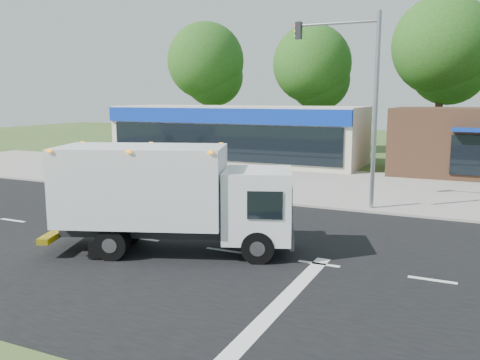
# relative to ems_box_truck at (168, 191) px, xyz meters

# --- Properties ---
(ground) EXTENTS (120.00, 120.00, 0.00)m
(ground) POSITION_rel_ems_box_truck_xyz_m (1.48, 0.74, -1.86)
(ground) COLOR #385123
(ground) RESTS_ON ground
(road_asphalt) EXTENTS (60.00, 14.00, 0.02)m
(road_asphalt) POSITION_rel_ems_box_truck_xyz_m (1.48, 0.74, -1.86)
(road_asphalt) COLOR black
(road_asphalt) RESTS_ON ground
(sidewalk) EXTENTS (60.00, 2.40, 0.12)m
(sidewalk) POSITION_rel_ems_box_truck_xyz_m (1.48, 8.94, -1.80)
(sidewalk) COLOR gray
(sidewalk) RESTS_ON ground
(parking_apron) EXTENTS (60.00, 9.00, 0.02)m
(parking_apron) POSITION_rel_ems_box_truck_xyz_m (1.48, 14.74, -1.85)
(parking_apron) COLOR gray
(parking_apron) RESTS_ON ground
(lane_markings) EXTENTS (55.20, 7.00, 0.01)m
(lane_markings) POSITION_rel_ems_box_truck_xyz_m (2.83, -0.61, -1.84)
(lane_markings) COLOR silver
(lane_markings) RESTS_ON road_asphalt
(ems_box_truck) EXTENTS (7.60, 4.63, 3.23)m
(ems_box_truck) POSITION_rel_ems_box_truck_xyz_m (0.00, 0.00, 0.00)
(ems_box_truck) COLOR black
(ems_box_truck) RESTS_ON ground
(emergency_worker) EXTENTS (0.81, 0.77, 1.97)m
(emergency_worker) POSITION_rel_ems_box_truck_xyz_m (-2.65, 0.07, -0.90)
(emergency_worker) COLOR tan
(emergency_worker) RESTS_ON ground
(retail_strip_mall) EXTENTS (18.00, 6.20, 4.00)m
(retail_strip_mall) POSITION_rel_ems_box_truck_xyz_m (-7.52, 20.67, 0.15)
(retail_strip_mall) COLOR beige
(retail_strip_mall) RESTS_ON ground
(traffic_signal_pole) EXTENTS (3.51, 0.25, 8.00)m
(traffic_signal_pole) POSITION_rel_ems_box_truck_xyz_m (3.84, 8.34, 3.06)
(traffic_signal_pole) COLOR gray
(traffic_signal_pole) RESTS_ON ground
(background_trees) EXTENTS (36.77, 7.39, 12.10)m
(background_trees) POSITION_rel_ems_box_truck_xyz_m (0.64, 28.90, 5.52)
(background_trees) COLOR #332114
(background_trees) RESTS_ON ground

